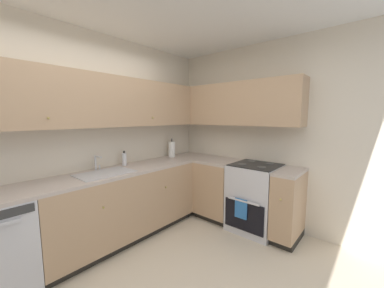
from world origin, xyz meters
The scene contains 13 objects.
wall_back centered at (0.00, 1.48, 1.31)m, with size 4.21×0.05×2.63m, color beige.
wall_right centered at (2.08, 0.00, 1.31)m, with size 0.05×3.01×2.63m, color beige.
lower_cabinets_back centered at (0.45, 1.16, 0.45)m, with size 2.01×0.62×0.88m.
countertop_back centered at (0.45, 1.15, 0.90)m, with size 3.22×0.60×0.04m, color #B7A89E.
lower_cabinets_right centered at (1.76, 0.22, 0.45)m, with size 0.62×1.48×0.88m.
countertop_right centered at (1.75, 0.22, 0.90)m, with size 0.60×1.48×0.03m.
oven_range centered at (1.77, -0.03, 0.47)m, with size 0.68×0.62×1.07m.
upper_cabinets_back centered at (0.29, 1.29, 1.77)m, with size 2.90×0.34×0.62m.
upper_cabinets_right centered at (1.89, 0.44, 1.77)m, with size 0.32×2.03×0.62m.
sink centered at (0.19, 1.12, 0.88)m, with size 0.62×0.40×0.10m.
faucet centered at (0.19, 1.33, 1.04)m, with size 0.07×0.16×0.19m.
soap_bottle centered at (0.58, 1.33, 1.01)m, with size 0.06×0.06×0.20m.
paper_towel_roll centered at (1.47, 1.31, 1.05)m, with size 0.11×0.11×0.31m.
Camera 1 is at (-1.08, -1.30, 1.58)m, focal length 20.72 mm.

